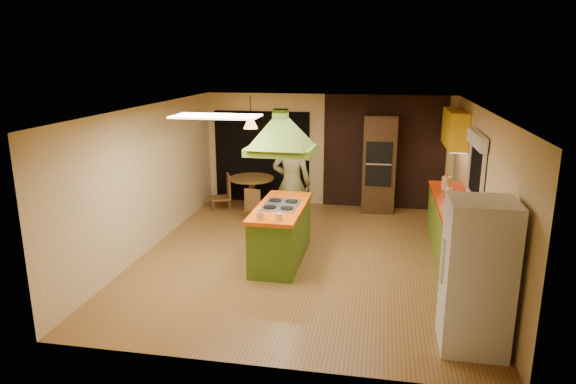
% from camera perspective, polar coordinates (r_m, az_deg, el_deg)
% --- Properties ---
extents(ground, '(6.50, 6.50, 0.00)m').
position_cam_1_polar(ground, '(8.79, 1.94, -7.16)').
color(ground, olive).
rests_on(ground, ground).
extents(room_walls, '(5.50, 6.50, 6.50)m').
position_cam_1_polar(room_walls, '(8.40, 2.01, 0.76)').
color(room_walls, beige).
rests_on(room_walls, ground).
extents(ceiling_plane, '(6.50, 6.50, 0.00)m').
position_cam_1_polar(ceiling_plane, '(8.19, 2.09, 9.28)').
color(ceiling_plane, silver).
rests_on(ceiling_plane, room_walls).
extents(brick_panel, '(2.64, 0.03, 2.50)m').
position_cam_1_polar(brick_panel, '(11.48, 10.60, 4.33)').
color(brick_panel, '#381E14').
rests_on(brick_panel, ground).
extents(nook_opening, '(2.20, 0.03, 2.10)m').
position_cam_1_polar(nook_opening, '(11.82, -2.92, 3.88)').
color(nook_opening, black).
rests_on(nook_opening, ground).
extents(right_counter, '(0.62, 3.05, 0.92)m').
position_cam_1_polar(right_counter, '(9.21, 17.83, -3.81)').
color(right_counter, olive).
rests_on(right_counter, ground).
extents(upper_cabinets, '(0.34, 1.40, 0.70)m').
position_cam_1_polar(upper_cabinets, '(10.45, 18.07, 6.73)').
color(upper_cabinets, yellow).
rests_on(upper_cabinets, room_walls).
extents(window_right, '(0.12, 1.35, 1.06)m').
position_cam_1_polar(window_right, '(8.74, 20.27, 3.89)').
color(window_right, black).
rests_on(window_right, room_walls).
extents(fluor_panel, '(1.20, 0.60, 0.03)m').
position_cam_1_polar(fluor_panel, '(7.28, -8.01, 8.33)').
color(fluor_panel, white).
rests_on(fluor_panel, ceiling_plane).
extents(kitchen_island, '(0.78, 1.90, 0.96)m').
position_cam_1_polar(kitchen_island, '(8.49, -0.79, -4.53)').
color(kitchen_island, '#4B701C').
rests_on(kitchen_island, ground).
extents(range_hood, '(1.08, 0.79, 0.80)m').
position_cam_1_polar(range_hood, '(8.08, -0.83, 7.42)').
color(range_hood, '#57751D').
rests_on(range_hood, ceiling_plane).
extents(man, '(0.75, 0.51, 1.99)m').
position_cam_1_polar(man, '(9.57, 0.40, 0.95)').
color(man, brown).
rests_on(man, ground).
extents(refrigerator, '(0.73, 0.69, 1.78)m').
position_cam_1_polar(refrigerator, '(6.24, 20.26, -8.75)').
color(refrigerator, white).
rests_on(refrigerator, ground).
extents(wall_oven, '(0.72, 0.63, 2.10)m').
position_cam_1_polar(wall_oven, '(11.24, 10.05, 3.11)').
color(wall_oven, '#4B3018').
rests_on(wall_oven, ground).
extents(dining_table, '(0.97, 0.97, 0.73)m').
position_cam_1_polar(dining_table, '(11.32, -4.05, 0.57)').
color(dining_table, brown).
rests_on(dining_table, ground).
extents(chair_left, '(0.56, 0.56, 0.78)m').
position_cam_1_polar(chair_left, '(11.45, -7.55, 0.03)').
color(chair_left, brown).
rests_on(chair_left, ground).
extents(chair_near, '(0.43, 0.43, 0.67)m').
position_cam_1_polar(chair_near, '(10.70, -3.59, -1.23)').
color(chair_near, brown).
rests_on(chair_near, ground).
extents(pendant_lamp, '(0.41, 0.41, 0.20)m').
position_cam_1_polar(pendant_lamp, '(11.07, -4.18, 7.57)').
color(pendant_lamp, '#FF9E3F').
rests_on(pendant_lamp, ceiling_plane).
extents(canister_large, '(0.19, 0.19, 0.24)m').
position_cam_1_polar(canister_large, '(9.85, 17.21, 0.95)').
color(canister_large, beige).
rests_on(canister_large, right_counter).
extents(canister_medium, '(0.15, 0.15, 0.20)m').
position_cam_1_polar(canister_medium, '(10.02, 17.10, 1.06)').
color(canister_medium, beige).
rests_on(canister_medium, right_counter).
extents(canister_small, '(0.11, 0.11, 0.15)m').
position_cam_1_polar(canister_small, '(9.45, 17.48, 0.08)').
color(canister_small, '#FFF5CD').
rests_on(canister_small, right_counter).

